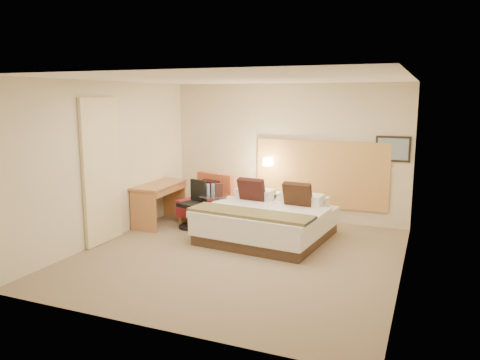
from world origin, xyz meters
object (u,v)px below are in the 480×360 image
at_px(side_table, 213,210).
at_px(desk, 160,192).
at_px(bed, 267,220).
at_px(desk_chair, 193,209).
at_px(lounge_chair, 208,203).

relative_size(side_table, desk, 0.54).
bearing_deg(desk, side_table, 8.61).
relative_size(bed, desk_chair, 2.50).
relative_size(side_table, desk_chair, 0.79).
xyz_separation_m(lounge_chair, side_table, (0.29, -0.35, -0.03)).
bearing_deg(lounge_chair, desk, -146.30).
bearing_deg(side_table, desk, -171.39).
bearing_deg(desk_chair, side_table, 25.43).
height_order(desk, desk_chair, desk_chair).
distance_m(lounge_chair, desk, 0.95).
distance_m(desk, desk_chair, 0.76).
distance_m(lounge_chair, desk_chair, 0.51).
bearing_deg(desk, bed, -2.90).
height_order(lounge_chair, desk_chair, lounge_chair).
bearing_deg(desk_chair, bed, -4.25).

